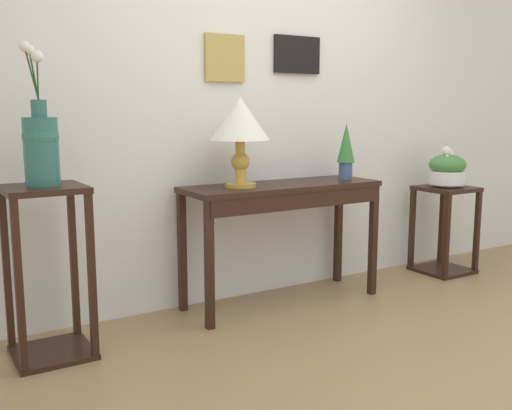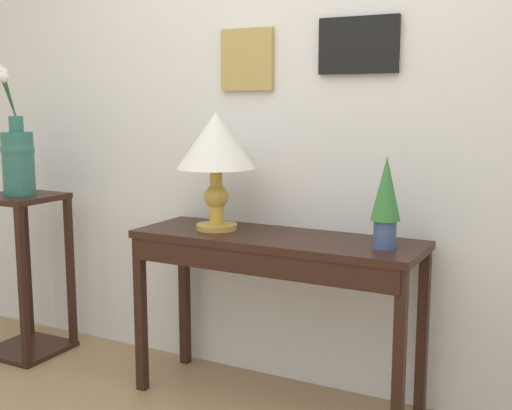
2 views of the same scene
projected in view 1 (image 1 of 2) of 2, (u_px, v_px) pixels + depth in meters
The scene contains 9 objects.
ground_plane at pixel (426, 374), 2.85m from camera, with size 12.00×12.00×0.01m, color #9E7A51.
back_wall_with_art at pixel (256, 89), 3.94m from camera, with size 9.00×0.13×2.80m.
console_table at pixel (284, 201), 3.78m from camera, with size 1.32×0.44×0.79m.
table_lamp at pixel (240, 123), 3.56m from camera, with size 0.36×0.36×0.55m.
potted_plant_on_console at pixel (346, 149), 3.99m from camera, with size 0.12×0.12×0.38m.
pedestal_stand_left at pixel (48, 273), 2.99m from camera, with size 0.39×0.39×0.89m.
flower_vase_tall_left at pixel (41, 142), 2.88m from camera, with size 0.18×0.18×0.69m.
pedestal_stand_right at pixel (444, 230), 4.59m from camera, with size 0.39×0.39×0.68m.
planter_bowl_wide_right at pixel (447, 169), 4.51m from camera, with size 0.28×0.28×0.31m.
Camera 1 is at (-2.11, -1.85, 1.26)m, focal length 41.34 mm.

